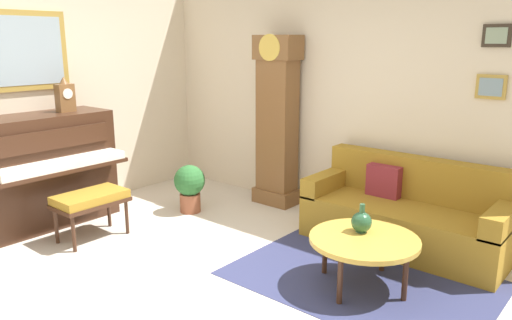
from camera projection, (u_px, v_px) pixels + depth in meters
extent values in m
cube|color=beige|center=(188.00, 291.00, 4.05)|extent=(6.40, 6.00, 0.10)
cube|color=beige|center=(21.00, 93.00, 5.32)|extent=(0.10, 4.90, 2.80)
cube|color=#B28E3D|center=(17.00, 51.00, 5.16)|extent=(0.03, 1.10, 0.84)
cube|color=#9EB2C1|center=(18.00, 51.00, 5.15)|extent=(0.01, 0.98, 0.72)
cube|color=beige|center=(344.00, 92.00, 5.49)|extent=(5.30, 0.10, 2.80)
cube|color=#33281E|center=(497.00, 36.00, 4.33)|extent=(0.24, 0.03, 0.20)
cube|color=gray|center=(496.00, 36.00, 4.32)|extent=(0.18, 0.01, 0.14)
cube|color=#B28E3D|center=(491.00, 87.00, 4.44)|extent=(0.26, 0.03, 0.22)
cube|color=#7A93A3|center=(491.00, 87.00, 4.43)|extent=(0.20, 0.01, 0.16)
cube|color=navy|center=(361.00, 278.00, 4.15)|extent=(2.10, 1.50, 0.01)
cube|color=#3D2316|center=(43.00, 170.00, 5.28)|extent=(0.60, 1.44, 1.20)
cube|color=#3D2316|center=(63.00, 170.00, 5.00)|extent=(0.28, 1.38, 0.04)
cube|color=white|center=(63.00, 164.00, 4.98)|extent=(0.26, 1.32, 0.08)
cube|color=#3D2316|center=(55.00, 139.00, 4.99)|extent=(0.03, 1.20, 0.20)
cube|color=#3D2316|center=(91.00, 203.00, 4.91)|extent=(0.42, 0.70, 0.04)
cube|color=olive|center=(90.00, 197.00, 4.90)|extent=(0.40, 0.68, 0.08)
cylinder|color=#3D2316|center=(74.00, 234.00, 4.64)|extent=(0.04, 0.04, 0.36)
cylinder|color=#3D2316|center=(127.00, 217.00, 5.08)|extent=(0.04, 0.04, 0.36)
cylinder|color=#3D2316|center=(56.00, 226.00, 4.84)|extent=(0.04, 0.04, 0.36)
cylinder|color=#3D2316|center=(109.00, 210.00, 5.28)|extent=(0.04, 0.04, 0.36)
cube|color=brown|center=(276.00, 195.00, 6.08)|extent=(0.52, 0.34, 0.18)
cube|color=brown|center=(277.00, 132.00, 5.89)|extent=(0.44, 0.28, 1.78)
cube|color=brown|center=(278.00, 47.00, 5.66)|extent=(0.52, 0.32, 0.28)
cylinder|color=gold|center=(270.00, 48.00, 5.54)|extent=(0.30, 0.02, 0.30)
cylinder|color=gold|center=(275.00, 128.00, 5.84)|extent=(0.03, 0.03, 0.70)
cube|color=olive|center=(404.00, 226.00, 4.75)|extent=(1.90, 0.80, 0.42)
cube|color=olive|center=(419.00, 179.00, 4.87)|extent=(1.90, 0.20, 0.44)
cube|color=olive|center=(328.00, 182.00, 5.21)|extent=(0.18, 0.80, 0.20)
cube|color=olive|center=(503.00, 218.00, 4.14)|extent=(0.18, 0.80, 0.20)
cube|color=maroon|center=(384.00, 181.00, 4.95)|extent=(0.34, 0.12, 0.32)
cylinder|color=gold|center=(364.00, 240.00, 3.93)|extent=(0.88, 0.88, 0.04)
torus|color=#3D2316|center=(364.00, 240.00, 3.93)|extent=(0.88, 0.88, 0.04)
cylinder|color=#3D2316|center=(383.00, 250.00, 4.25)|extent=(0.04, 0.04, 0.39)
cylinder|color=#3D2316|center=(405.00, 278.00, 3.76)|extent=(0.04, 0.04, 0.39)
cylinder|color=#3D2316|center=(340.00, 280.00, 3.71)|extent=(0.04, 0.04, 0.39)
cylinder|color=#3D2316|center=(325.00, 252.00, 4.21)|extent=(0.04, 0.04, 0.39)
cube|color=brown|center=(65.00, 98.00, 5.33)|extent=(0.12, 0.18, 0.30)
cylinder|color=white|center=(68.00, 94.00, 5.28)|extent=(0.01, 0.11, 0.11)
cone|color=brown|center=(64.00, 80.00, 5.28)|extent=(0.10, 0.10, 0.08)
cylinder|color=#234C33|center=(361.00, 231.00, 4.04)|extent=(0.09, 0.09, 0.01)
sphere|color=#285638|center=(361.00, 222.00, 4.02)|extent=(0.17, 0.17, 0.17)
cylinder|color=#285638|center=(362.00, 209.00, 4.00)|extent=(0.04, 0.04, 0.08)
cylinder|color=#935138|center=(190.00, 203.00, 5.75)|extent=(0.24, 0.24, 0.22)
sphere|color=#2D6B33|center=(189.00, 180.00, 5.69)|extent=(0.36, 0.36, 0.36)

